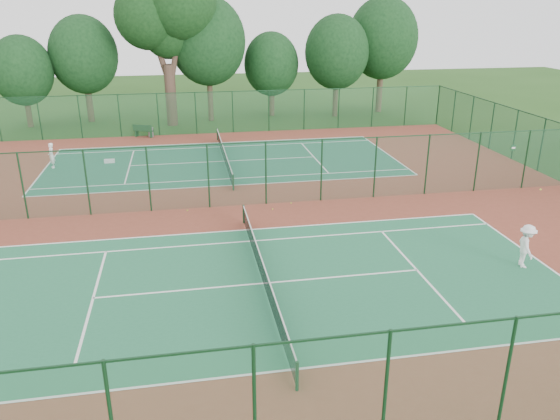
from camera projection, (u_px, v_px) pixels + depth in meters
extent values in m
plane|color=#214816|center=(238.00, 206.00, 29.64)|extent=(120.00, 120.00, 0.00)
cube|color=brown|center=(238.00, 205.00, 29.64)|extent=(40.00, 36.00, 0.01)
cube|color=#206743|center=(263.00, 283.00, 21.35)|extent=(23.77, 10.97, 0.01)
cube|color=#1D5E41|center=(224.00, 161.00, 37.91)|extent=(23.77, 10.97, 0.01)
cube|color=#1B512E|center=(214.00, 113.00, 45.58)|extent=(40.00, 0.02, 3.50)
cube|color=#12331A|center=(214.00, 92.00, 44.97)|extent=(40.00, 0.05, 0.05)
cube|color=#1B5333|center=(321.00, 402.00, 12.46)|extent=(40.00, 0.02, 3.50)
cube|color=#12341C|center=(323.00, 338.00, 11.85)|extent=(40.00, 0.05, 0.05)
cube|color=#17452E|center=(237.00, 175.00, 29.02)|extent=(40.00, 0.02, 3.50)
cube|color=#12331A|center=(236.00, 143.00, 28.41)|extent=(40.00, 0.05, 0.05)
cylinder|color=#14391E|center=(297.00, 376.00, 15.30)|extent=(0.10, 0.10, 0.97)
cylinder|color=#14391E|center=(244.00, 214.00, 27.07)|extent=(0.10, 0.10, 0.97)
cube|color=black|center=(263.00, 273.00, 21.18)|extent=(0.02, 12.80, 0.85)
cube|color=silver|center=(263.00, 263.00, 21.03)|extent=(0.04, 12.80, 0.06)
cylinder|color=#153A1F|center=(233.00, 183.00, 31.86)|extent=(0.10, 0.10, 0.97)
cylinder|color=#153A1F|center=(217.00, 134.00, 43.63)|extent=(0.10, 0.10, 0.97)
cube|color=black|center=(224.00, 155.00, 37.75)|extent=(0.02, 12.80, 0.85)
cube|color=silver|center=(224.00, 149.00, 37.59)|extent=(0.04, 12.80, 0.06)
imported|color=white|center=(526.00, 246.00, 22.40)|extent=(0.97, 1.33, 1.85)
imported|color=white|center=(51.00, 155.00, 36.12)|extent=(0.60, 0.72, 1.67)
cylinder|color=gray|center=(151.00, 132.00, 44.71)|extent=(0.54, 0.54, 0.77)
cube|color=#13381C|center=(137.00, 133.00, 44.91)|extent=(0.27, 0.45, 0.51)
cube|color=#13381C|center=(152.00, 134.00, 44.61)|extent=(0.27, 0.45, 0.51)
cube|color=#13381C|center=(144.00, 131.00, 44.66)|extent=(1.74, 1.13, 0.06)
cube|color=#13381C|center=(142.00, 128.00, 44.37)|extent=(1.57, 0.75, 0.51)
cube|color=silver|center=(110.00, 161.00, 37.49)|extent=(0.70, 0.28, 0.26)
sphere|color=#E2EF37|center=(273.00, 209.00, 29.00)|extent=(0.07, 0.07, 0.07)
sphere|color=#BCDE33|center=(291.00, 203.00, 29.87)|extent=(0.07, 0.07, 0.07)
sphere|color=#AFCD2F|center=(187.00, 210.00, 28.83)|extent=(0.07, 0.07, 0.07)
cylinder|color=#3E2A22|center=(171.00, 95.00, 48.37)|extent=(0.98, 0.98, 5.34)
cylinder|color=#3E2A22|center=(158.00, 48.00, 47.06)|extent=(1.81, 0.53, 5.31)
cylinder|color=#3E2A22|center=(177.00, 45.00, 46.83)|extent=(1.69, 0.50, 5.76)
sphere|color=black|center=(148.00, 16.00, 46.01)|extent=(5.69, 5.69, 5.69)
sphere|color=black|center=(181.00, 4.00, 45.75)|extent=(6.05, 6.05, 6.05)
sphere|color=black|center=(169.00, 32.00, 47.16)|extent=(4.63, 4.63, 4.63)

